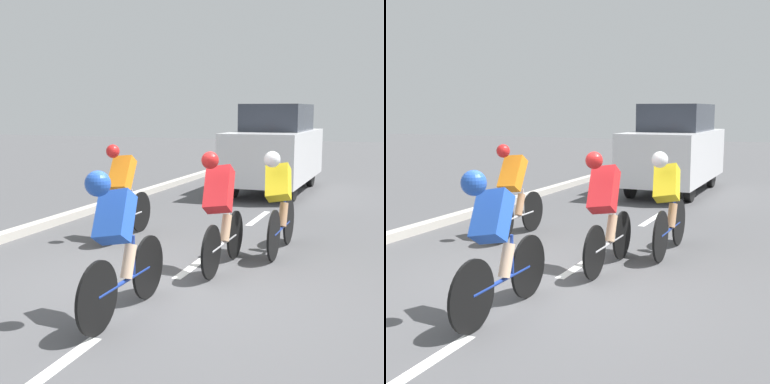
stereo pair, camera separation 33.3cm
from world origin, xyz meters
TOP-DOWN VIEW (x-y plane):
  - ground_plane at (0.00, 0.00)m, footprint 60.00×60.00m
  - lane_stripe_near at (0.00, 2.18)m, footprint 0.12×1.40m
  - lane_stripe_mid at (0.00, -1.02)m, footprint 0.12×1.40m
  - lane_stripe_far at (0.00, -4.22)m, footprint 0.12×1.40m
  - curb at (3.20, -1.02)m, footprint 0.20×25.18m
  - cyclist_blue at (0.05, 0.98)m, footprint 0.40×1.71m
  - cyclist_red at (-0.36, -0.89)m, footprint 0.40×1.62m
  - cyclist_yellow at (-0.87, -1.94)m, footprint 0.41×1.69m
  - cyclist_orange at (1.56, -1.89)m, footprint 0.37×1.62m
  - support_car at (0.47, -7.65)m, footprint 1.70×4.05m

SIDE VIEW (x-z plane):
  - ground_plane at x=0.00m, z-range 0.00..0.00m
  - lane_stripe_near at x=0.00m, z-range 0.00..0.01m
  - lane_stripe_mid at x=0.00m, z-range 0.00..0.01m
  - lane_stripe_far at x=0.00m, z-range 0.00..0.01m
  - curb at x=3.20m, z-range 0.00..0.14m
  - cyclist_yellow at x=-0.87m, z-range 0.03..1.49m
  - cyclist_orange at x=1.56m, z-range 0.03..1.52m
  - cyclist_blue at x=0.05m, z-range 0.05..1.51m
  - cyclist_red at x=-0.36m, z-range 0.04..1.55m
  - support_car at x=0.47m, z-range 0.00..2.14m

